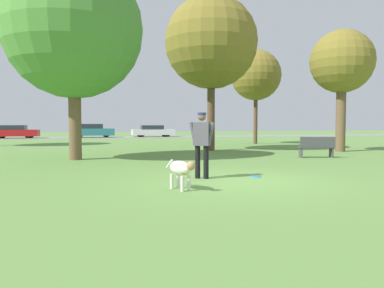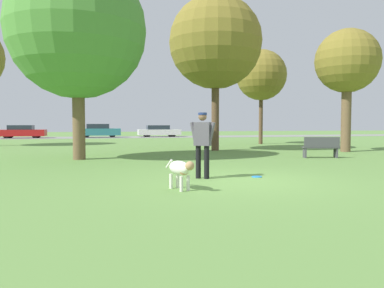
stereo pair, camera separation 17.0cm
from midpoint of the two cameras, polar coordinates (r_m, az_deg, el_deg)
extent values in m
plane|color=#608C42|center=(9.08, 7.30, -5.52)|extent=(120.00, 120.00, 0.00)
cube|color=gray|center=(39.37, -9.36, 1.04)|extent=(120.00, 6.00, 0.01)
cylinder|color=black|center=(9.24, 2.78, -2.80)|extent=(0.18, 0.18, 0.82)
cylinder|color=black|center=(9.31, 1.49, -2.75)|extent=(0.18, 0.18, 0.82)
cube|color=#514C56|center=(9.23, 2.14, 1.54)|extent=(0.45, 0.40, 0.58)
cylinder|color=#514C56|center=(9.16, 3.48, 1.53)|extent=(0.22, 0.19, 0.59)
cylinder|color=#514C56|center=(9.30, 0.82, 1.56)|extent=(0.22, 0.19, 0.59)
sphere|color=brown|center=(9.23, 2.15, 4.19)|extent=(0.28, 0.28, 0.20)
cylinder|color=navy|center=(9.23, 2.15, 4.63)|extent=(0.30, 0.30, 0.06)
ellipsoid|color=silver|center=(7.69, -1.30, -3.64)|extent=(0.49, 0.74, 0.29)
ellipsoid|color=tan|center=(7.54, -0.57, -4.17)|extent=(0.24, 0.21, 0.16)
sphere|color=tan|center=(7.34, 0.32, -3.34)|extent=(0.23, 0.23, 0.18)
cylinder|color=silver|center=(7.59, 0.04, -6.00)|extent=(0.09, 0.09, 0.31)
cylinder|color=silver|center=(7.51, -0.99, -6.10)|extent=(0.09, 0.09, 0.31)
cylinder|color=silver|center=(7.95, -1.59, -5.59)|extent=(0.09, 0.09, 0.31)
cylinder|color=silver|center=(7.87, -2.59, -5.68)|extent=(0.09, 0.09, 0.31)
cylinder|color=silver|center=(8.06, -2.90, -3.03)|extent=(0.12, 0.25, 0.21)
cylinder|color=#268CE5|center=(9.72, 10.33, -4.93)|extent=(0.26, 0.26, 0.02)
torus|color=#268CE5|center=(9.72, 10.33, -4.93)|extent=(0.26, 0.26, 0.02)
cylinder|color=brown|center=(14.87, -16.56, 3.42)|extent=(0.47, 0.47, 2.96)
sphere|color=#4C8938|center=(15.29, -16.76, 16.35)|extent=(5.18, 5.18, 5.18)
cylinder|color=brown|center=(19.23, 3.82, 4.58)|extent=(0.39, 0.39, 3.74)
sphere|color=olive|center=(19.67, 3.86, 15.22)|extent=(4.71, 4.71, 4.71)
cylinder|color=brown|center=(19.79, 22.65, 3.63)|extent=(0.47, 0.47, 3.27)
sphere|color=olive|center=(20.03, 22.82, 11.61)|extent=(3.07, 3.07, 3.07)
cylinder|color=brown|center=(25.99, 10.63, 3.76)|extent=(0.26, 0.26, 3.40)
sphere|color=olive|center=(26.20, 10.69, 10.29)|extent=(3.42, 3.42, 3.42)
cube|color=red|center=(39.68, -24.30, 1.56)|extent=(4.30, 1.83, 0.62)
cube|color=#232D38|center=(39.69, -24.49, 2.32)|extent=(2.25, 1.53, 0.43)
cylinder|color=black|center=(40.16, -22.30, 1.29)|extent=(0.58, 0.22, 0.58)
cylinder|color=black|center=(38.72, -22.67, 1.23)|extent=(0.58, 0.22, 0.58)
cylinder|color=black|center=(40.67, -25.84, 1.24)|extent=(0.58, 0.22, 0.58)
cylinder|color=black|center=(39.26, -26.33, 1.17)|extent=(0.58, 0.22, 0.58)
cube|color=teal|center=(39.21, -13.81, 1.80)|extent=(4.26, 1.72, 0.70)
cube|color=#232D38|center=(39.21, -14.01, 2.65)|extent=(2.22, 1.46, 0.47)
cylinder|color=black|center=(39.93, -11.97, 1.48)|extent=(0.63, 0.21, 0.62)
cylinder|color=black|center=(38.52, -11.93, 1.43)|extent=(0.63, 0.21, 0.62)
cylinder|color=black|center=(39.96, -15.62, 1.44)|extent=(0.63, 0.21, 0.62)
cylinder|color=black|center=(38.55, -15.71, 1.38)|extent=(0.63, 0.21, 0.62)
cube|color=white|center=(40.00, -4.90, 1.82)|extent=(4.49, 1.70, 0.58)
cube|color=#232D38|center=(39.97, -5.09, 2.54)|extent=(2.34, 1.46, 0.44)
cylinder|color=black|center=(40.96, -3.21, 1.57)|extent=(0.62, 0.20, 0.62)
cylinder|color=black|center=(39.55, -2.81, 1.52)|extent=(0.62, 0.20, 0.62)
cylinder|color=black|center=(40.52, -6.94, 1.54)|extent=(0.62, 0.20, 0.62)
cylinder|color=black|center=(39.09, -6.67, 1.49)|extent=(0.62, 0.20, 0.62)
cube|color=#47474C|center=(15.88, 19.26, -0.50)|extent=(1.46, 0.75, 0.05)
cube|color=#47474C|center=(15.70, 19.48, 0.28)|extent=(1.36, 0.42, 0.40)
cube|color=#47474C|center=(15.72, 17.09, -1.30)|extent=(0.15, 0.36, 0.39)
cube|color=#47474C|center=(16.10, 21.34, -1.28)|extent=(0.15, 0.36, 0.39)
camera|label=1|loc=(0.09, -89.42, 0.03)|focal=35.00mm
camera|label=2|loc=(0.09, 90.58, -0.03)|focal=35.00mm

